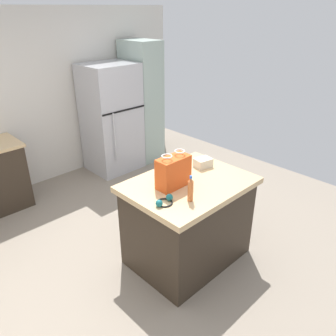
{
  "coord_description": "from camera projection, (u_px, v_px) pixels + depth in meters",
  "views": [
    {
      "loc": [
        -1.89,
        -2.29,
        2.5
      ],
      "look_at": [
        0.3,
        -0.04,
        0.99
      ],
      "focal_mm": 35.74,
      "sensor_mm": 36.0,
      "label": 1
    }
  ],
  "objects": [
    {
      "name": "ground",
      "position": [
        146.0,
        254.0,
        3.75
      ],
      "size": [
        6.26,
        6.26,
        0.0
      ],
      "primitive_type": "plane",
      "color": "gray"
    },
    {
      "name": "back_wall",
      "position": [
        29.0,
        102.0,
        4.81
      ],
      "size": [
        5.22,
        0.13,
        2.52
      ],
      "color": "silver",
      "rests_on": "ground"
    },
    {
      "name": "kitchen_island",
      "position": [
        188.0,
        221.0,
        3.51
      ],
      "size": [
        1.23,
        0.93,
        0.94
      ],
      "color": "#33281E",
      "rests_on": "ground"
    },
    {
      "name": "refrigerator",
      "position": [
        112.0,
        119.0,
        5.41
      ],
      "size": [
        0.81,
        0.74,
        1.73
      ],
      "color": "#B7B7BC",
      "rests_on": "ground"
    },
    {
      "name": "tall_cabinet",
      "position": [
        142.0,
        102.0,
        5.75
      ],
      "size": [
        0.45,
        0.66,
        2.03
      ],
      "color": "#9EB2A8",
      "rests_on": "ground"
    },
    {
      "name": "shopping_bag",
      "position": [
        173.0,
        172.0,
        3.16
      ],
      "size": [
        0.34,
        0.16,
        0.35
      ],
      "color": "#DB511E",
      "rests_on": "kitchen_island"
    },
    {
      "name": "small_box",
      "position": [
        203.0,
        163.0,
        3.6
      ],
      "size": [
        0.2,
        0.17,
        0.1
      ],
      "primitive_type": "cube",
      "rotation": [
        0.0,
        0.0,
        -0.18
      ],
      "color": "beige",
      "rests_on": "kitchen_island"
    },
    {
      "name": "bottle",
      "position": [
        191.0,
        190.0,
        2.94
      ],
      "size": [
        0.05,
        0.05,
        0.25
      ],
      "color": "#C66633",
      "rests_on": "kitchen_island"
    },
    {
      "name": "ear_defenders",
      "position": [
        164.0,
        201.0,
        2.94
      ],
      "size": [
        0.2,
        0.16,
        0.06
      ],
      "color": "black",
      "rests_on": "kitchen_island"
    }
  ]
}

